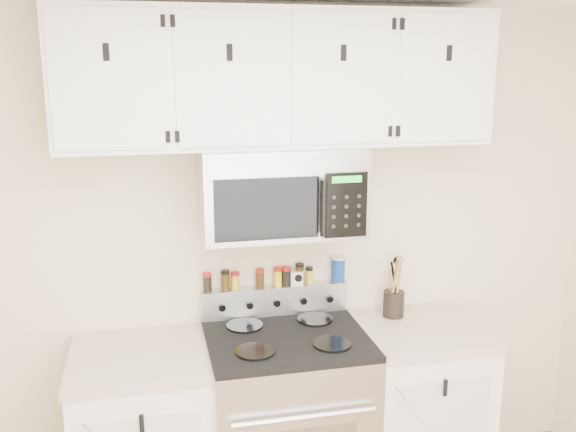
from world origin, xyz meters
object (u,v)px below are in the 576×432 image
object	(u,v)px
utensil_crock	(394,302)
salt_canister	(338,269)
range	(287,422)
microwave	(281,191)

from	to	relation	value
utensil_crock	salt_canister	distance (m)	0.34
range	microwave	distance (m)	1.15
microwave	salt_canister	distance (m)	0.60
range	utensil_crock	xyz separation A→B (m)	(0.61, 0.18, 0.51)
range	salt_canister	bearing A→B (deg)	39.70
range	microwave	world-z (taller)	microwave
salt_canister	microwave	bearing A→B (deg)	-155.39
microwave	salt_canister	size ratio (longest dim) A/B	5.80
range	microwave	size ratio (longest dim) A/B	1.45
microwave	utensil_crock	size ratio (longest dim) A/B	2.38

